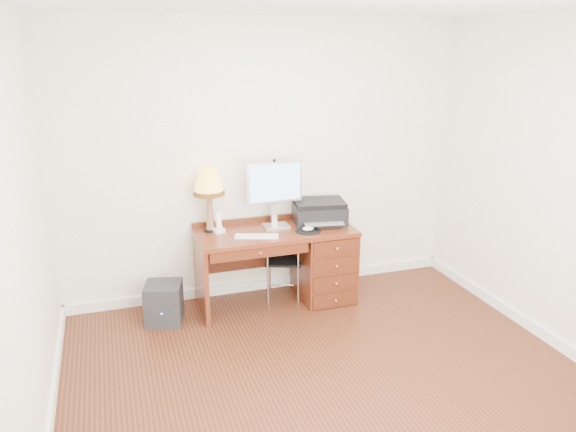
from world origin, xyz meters
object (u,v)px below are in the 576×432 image
object	(u,v)px
monitor	(275,186)
equipment_box	(164,303)
chair	(285,257)
printer	(320,211)
phone	(219,227)
leg_lamp	(209,186)
desk	(307,259)

from	to	relation	value
monitor	equipment_box	world-z (taller)	monitor
chair	equipment_box	world-z (taller)	chair
printer	phone	size ratio (longest dim) A/B	2.91
leg_lamp	equipment_box	distance (m)	1.15
leg_lamp	phone	size ratio (longest dim) A/B	3.12
desk	chair	bearing A→B (deg)	169.37
phone	equipment_box	bearing A→B (deg)	178.19
desk	leg_lamp	world-z (taller)	leg_lamp
monitor	leg_lamp	bearing A→B (deg)	174.97
desk	chair	world-z (taller)	desk
desk	equipment_box	size ratio (longest dim) A/B	4.02
phone	chair	xyz separation A→B (m)	(0.64, -0.06, -0.36)
printer	chair	bearing A→B (deg)	-160.87
printer	phone	bearing A→B (deg)	-169.73
equipment_box	desk	bearing A→B (deg)	17.56
monitor	equipment_box	bearing A→B (deg)	-171.76
equipment_box	chair	bearing A→B (deg)	19.99
monitor	printer	world-z (taller)	monitor
leg_lamp	phone	world-z (taller)	leg_lamp
monitor	leg_lamp	distance (m)	0.63
monitor	phone	size ratio (longest dim) A/B	3.29
monitor	printer	xyz separation A→B (m)	(0.45, -0.03, -0.29)
desk	leg_lamp	distance (m)	1.21
monitor	printer	distance (m)	0.54
monitor	chair	world-z (taller)	monitor
monitor	phone	world-z (taller)	monitor
monitor	printer	size ratio (longest dim) A/B	1.13
desk	equipment_box	xyz separation A→B (m)	(-1.41, -0.08, -0.23)
leg_lamp	equipment_box	world-z (taller)	leg_lamp
printer	equipment_box	xyz separation A→B (m)	(-1.58, -0.18, -0.67)
monitor	phone	bearing A→B (deg)	-178.79
leg_lamp	printer	bearing A→B (deg)	-3.13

